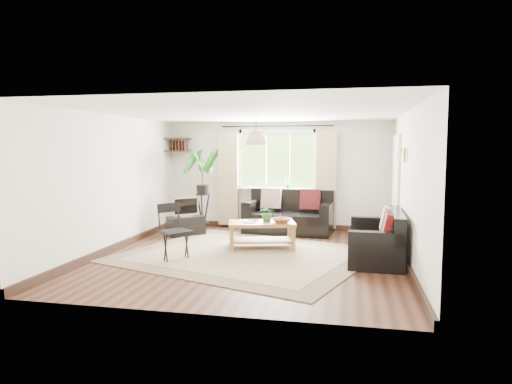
% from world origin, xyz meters
% --- Properties ---
extents(floor, '(5.50, 5.50, 0.00)m').
position_xyz_m(floor, '(0.00, 0.00, 0.00)').
color(floor, black).
rests_on(floor, ground).
extents(ceiling, '(5.50, 5.50, 0.00)m').
position_xyz_m(ceiling, '(0.00, 0.00, 2.40)').
color(ceiling, white).
rests_on(ceiling, floor).
extents(wall_back, '(5.00, 0.02, 2.40)m').
position_xyz_m(wall_back, '(0.00, 2.75, 1.20)').
color(wall_back, silver).
rests_on(wall_back, floor).
extents(wall_front, '(5.00, 0.02, 2.40)m').
position_xyz_m(wall_front, '(0.00, -2.75, 1.20)').
color(wall_front, silver).
rests_on(wall_front, floor).
extents(wall_left, '(0.02, 5.50, 2.40)m').
position_xyz_m(wall_left, '(-2.50, 0.00, 1.20)').
color(wall_left, silver).
rests_on(wall_left, floor).
extents(wall_right, '(0.02, 5.50, 2.40)m').
position_xyz_m(wall_right, '(2.50, 0.00, 1.20)').
color(wall_right, silver).
rests_on(wall_right, floor).
extents(rug, '(4.76, 4.42, 0.02)m').
position_xyz_m(rug, '(-0.10, 0.02, 0.01)').
color(rug, '#BAAE90').
rests_on(rug, floor).
extents(window, '(2.50, 0.16, 2.16)m').
position_xyz_m(window, '(0.00, 2.71, 1.55)').
color(window, white).
rests_on(window, wall_back).
extents(door, '(0.06, 0.96, 2.06)m').
position_xyz_m(door, '(2.47, 1.70, 1.00)').
color(door, silver).
rests_on(door, wall_right).
extents(corner_shelf, '(0.50, 0.50, 0.34)m').
position_xyz_m(corner_shelf, '(-2.25, 2.50, 1.89)').
color(corner_shelf, black).
rests_on(corner_shelf, wall_back).
extents(pendant_lamp, '(0.36, 0.36, 0.54)m').
position_xyz_m(pendant_lamp, '(0.00, 0.40, 2.05)').
color(pendant_lamp, beige).
rests_on(pendant_lamp, ceiling).
extents(wall_sconce, '(0.12, 0.12, 0.28)m').
position_xyz_m(wall_sconce, '(2.43, 0.30, 1.74)').
color(wall_sconce, beige).
rests_on(wall_sconce, wall_right).
extents(sofa_back, '(1.92, 1.08, 0.87)m').
position_xyz_m(sofa_back, '(0.33, 2.23, 0.43)').
color(sofa_back, black).
rests_on(sofa_back, floor).
extents(sofa_right, '(1.66, 0.87, 0.77)m').
position_xyz_m(sofa_right, '(2.03, 0.14, 0.39)').
color(sofa_right, black).
rests_on(sofa_right, floor).
extents(coffee_table, '(1.31, 0.92, 0.49)m').
position_xyz_m(coffee_table, '(0.06, 0.64, 0.24)').
color(coffee_table, brown).
rests_on(coffee_table, floor).
extents(table_plant, '(0.36, 0.33, 0.32)m').
position_xyz_m(table_plant, '(0.15, 0.72, 0.64)').
color(table_plant, '#265E25').
rests_on(table_plant, coffee_table).
extents(bowl, '(0.47, 0.47, 0.08)m').
position_xyz_m(bowl, '(0.42, 0.62, 0.53)').
color(bowl, brown).
rests_on(bowl, coffee_table).
extents(book_a, '(0.26, 0.27, 0.02)m').
position_xyz_m(book_a, '(-0.21, 0.46, 0.49)').
color(book_a, silver).
rests_on(book_a, coffee_table).
extents(book_b, '(0.20, 0.24, 0.02)m').
position_xyz_m(book_b, '(-0.21, 0.70, 0.50)').
color(book_b, '#532F21').
rests_on(book_b, coffee_table).
extents(tv_stand, '(0.81, 0.80, 0.39)m').
position_xyz_m(tv_stand, '(-1.74, 1.56, 0.20)').
color(tv_stand, black).
rests_on(tv_stand, floor).
extents(tv, '(0.54, 0.52, 0.43)m').
position_xyz_m(tv, '(-1.74, 1.56, 0.61)').
color(tv, '#A5A5AA').
rests_on(tv, tv_stand).
extents(palm_stand, '(0.85, 0.85, 1.81)m').
position_xyz_m(palm_stand, '(-1.50, 1.97, 0.90)').
color(palm_stand, black).
rests_on(palm_stand, floor).
extents(folding_chair, '(0.67, 0.67, 0.92)m').
position_xyz_m(folding_chair, '(-1.13, -0.53, 0.46)').
color(folding_chair, black).
rests_on(folding_chair, floor).
extents(sill_plant, '(0.14, 0.10, 0.27)m').
position_xyz_m(sill_plant, '(0.25, 2.63, 1.06)').
color(sill_plant, '#2D6023').
rests_on(sill_plant, window).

